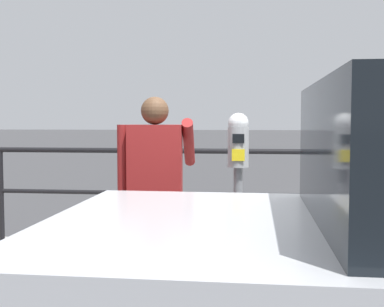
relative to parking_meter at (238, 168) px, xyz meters
name	(u,v)px	position (x,y,z in m)	size (l,w,h in m)	color
sidewalk_curb	(279,282)	(0.38, 0.78, -1.15)	(36.00, 2.47, 0.13)	#9E9B93
parking_meter	(238,168)	(0.00, 0.00, 0.00)	(0.16, 0.17, 1.52)	slate
pedestrian_at_meter	(155,186)	(-0.66, 0.00, -0.15)	(0.61, 0.61, 1.64)	black
background_railing	(275,177)	(0.38, 1.81, -0.27)	(24.06, 0.06, 1.14)	black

